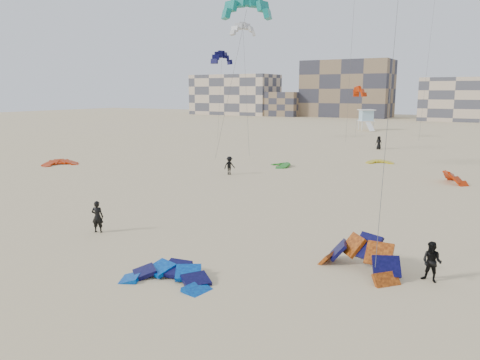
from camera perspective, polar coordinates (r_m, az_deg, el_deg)
The scene contains 19 objects.
ground at distance 25.70m, azimuth -13.39°, elevation -8.11°, with size 320.00×320.00×0.00m, color #CCB389.
kite_ground_blue at distance 21.17m, azimuth -8.82°, elevation -12.11°, with size 3.83×3.91×1.06m, color #025FC0, non-canonical shape.
kite_ground_orange at distance 22.70m, azimuth 14.26°, elevation -10.72°, with size 4.06×3.16×2.59m, color orange, non-canonical shape.
kite_ground_red at distance 56.65m, azimuth -21.05°, elevation 1.72°, with size 3.77×3.92×0.96m, color red, non-canonical shape.
kite_ground_green at distance 52.01m, azimuth 4.91°, elevation 1.66°, with size 2.89×3.01×0.78m, color #267D1C, non-canonical shape.
kite_ground_red_far at distance 46.65m, azimuth 24.69°, elevation -0.34°, with size 2.98×2.63×1.71m, color red, non-canonical shape.
kite_ground_yellow at distance 56.59m, azimuth 16.67°, elevation 1.98°, with size 2.75×2.88×0.53m, color gold, non-canonical shape.
kitesurfer_main at distance 28.74m, azimuth -16.98°, elevation -4.30°, with size 0.69×0.46×1.90m, color black.
kitesurfer_b at distance 22.21m, azimuth 22.35°, elevation -9.23°, with size 0.87×0.68×1.80m, color black.
kitesurfer_c at distance 46.66m, azimuth -1.30°, elevation 1.78°, with size 1.18×0.68×1.82m, color black.
kitesurfer_e at distance 70.16m, azimuth 16.56°, elevation 4.38°, with size 0.92×0.60×1.88m, color black.
kite_fly_teal_a at distance 46.90m, azimuth 0.84°, elevation 20.11°, with size 7.80×6.18×16.47m.
kite_fly_grey at distance 61.44m, azimuth 0.38°, elevation 17.77°, with size 6.96×9.10×15.95m.
kite_fly_navy at distance 79.99m, azimuth -2.22°, elevation 14.51°, with size 5.96×9.55×13.76m.
kite_fly_red at distance 85.78m, azimuth 14.36°, elevation 10.30°, with size 4.92×11.34×8.34m.
lifeguard_tower_far at distance 104.29m, azimuth 15.11°, elevation 7.08°, with size 4.30×6.62×4.40m.
condo_west_a at distance 171.25m, azimuth -0.62°, elevation 10.35°, with size 30.00×15.00×14.00m, color beige.
condo_west_b at distance 158.65m, azimuth 12.92°, elevation 10.78°, with size 28.00×14.00×18.00m, color #7F674D.
condo_fill_left at distance 160.25m, azimuth 5.27°, elevation 9.21°, with size 12.00×10.00×8.00m, color #7F674D.
Camera 1 is at (16.89, -17.57, 8.18)m, focal length 35.00 mm.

